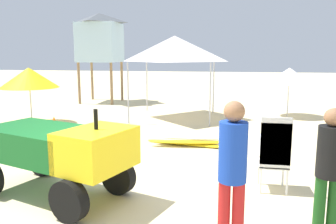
# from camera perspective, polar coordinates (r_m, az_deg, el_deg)

# --- Properties ---
(ground) EXTENTS (80.00, 80.00, 0.00)m
(ground) POSITION_cam_1_polar(r_m,az_deg,el_deg) (5.58, -7.99, -14.59)
(ground) COLOR beige
(utility_cart) EXTENTS (2.80, 2.01, 1.50)m
(utility_cart) POSITION_cam_1_polar(r_m,az_deg,el_deg) (5.74, -17.85, -5.98)
(utility_cart) COLOR #146023
(utility_cart) RESTS_ON ground
(stacked_plastic_chairs) EXTENTS (0.48, 0.48, 1.29)m
(stacked_plastic_chairs) POSITION_cam_1_polar(r_m,az_deg,el_deg) (5.93, 17.31, -5.84)
(stacked_plastic_chairs) COLOR white
(stacked_plastic_chairs) RESTS_ON ground
(surfboard_pile) EXTENTS (2.56, 0.71, 0.24)m
(surfboard_pile) POSITION_cam_1_polar(r_m,az_deg,el_deg) (8.65, 4.44, -4.90)
(surfboard_pile) COLOR yellow
(surfboard_pile) RESTS_ON ground
(lifeguard_near_center) EXTENTS (0.32, 0.32, 1.78)m
(lifeguard_near_center) POSITION_cam_1_polar(r_m,az_deg,el_deg) (3.96, 10.68, -8.97)
(lifeguard_near_center) COLOR red
(lifeguard_near_center) RESTS_ON ground
(lifeguard_near_right) EXTENTS (0.32, 0.32, 1.65)m
(lifeguard_near_right) POSITION_cam_1_polar(r_m,az_deg,el_deg) (4.64, 25.32, -8.05)
(lifeguard_near_right) COLOR #194C19
(lifeguard_near_right) RESTS_ON ground
(popup_canopy) EXTENTS (2.72, 2.72, 2.91)m
(popup_canopy) POSITION_cam_1_polar(r_m,az_deg,el_deg) (12.25, 1.12, 10.48)
(popup_canopy) COLOR #B2B2B7
(popup_canopy) RESTS_ON ground
(lifeguard_tower) EXTENTS (1.98, 1.98, 4.16)m
(lifeguard_tower) POSITION_cam_1_polar(r_m,az_deg,el_deg) (16.70, -11.29, 12.05)
(lifeguard_tower) COLOR olive
(lifeguard_tower) RESTS_ON ground
(beach_umbrella_left) EXTENTS (1.64, 1.64, 1.79)m
(beach_umbrella_left) POSITION_cam_1_polar(r_m,az_deg,el_deg) (13.27, 19.57, 5.73)
(beach_umbrella_left) COLOR beige
(beach_umbrella_left) RESTS_ON ground
(beach_umbrella_far) EXTENTS (1.87, 1.87, 1.86)m
(beach_umbrella_far) POSITION_cam_1_polar(r_m,az_deg,el_deg) (11.99, -22.14, 5.33)
(beach_umbrella_far) COLOR beige
(beach_umbrella_far) RESTS_ON ground
(traffic_cone_far) EXTENTS (0.34, 0.34, 0.49)m
(traffic_cone_far) POSITION_cam_1_polar(r_m,az_deg,el_deg) (10.55, -18.41, -1.99)
(traffic_cone_far) COLOR orange
(traffic_cone_far) RESTS_ON ground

